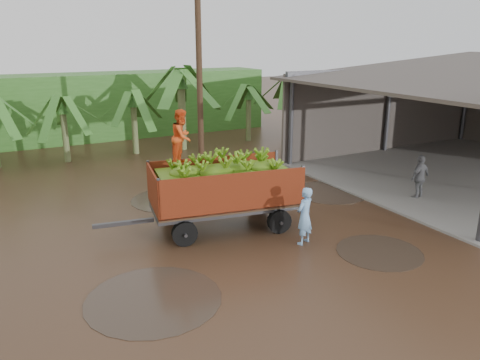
% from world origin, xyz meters
% --- Properties ---
extents(ground, '(100.00, 100.00, 0.00)m').
position_xyz_m(ground, '(0.00, 0.00, 0.00)').
color(ground, black).
rests_on(ground, ground).
extents(packing_shed, '(12.78, 10.80, 4.76)m').
position_xyz_m(packing_shed, '(11.77, 1.77, 2.50)').
color(packing_shed, gray).
rests_on(packing_shed, ground).
extents(hedge_north, '(22.00, 3.00, 3.60)m').
position_xyz_m(hedge_north, '(-2.00, 16.00, 1.80)').
color(hedge_north, '#2D661E').
rests_on(hedge_north, ground).
extents(banana_trailer, '(5.96, 2.72, 3.54)m').
position_xyz_m(banana_trailer, '(-0.47, 0.64, 1.29)').
color(banana_trailer, '#982F15').
rests_on(banana_trailer, ground).
extents(man_blue, '(0.69, 0.58, 1.62)m').
position_xyz_m(man_blue, '(0.99, -1.42, 0.81)').
color(man_blue, '#7CAEE2').
rests_on(man_blue, ground).
extents(man_grey, '(0.99, 0.53, 1.61)m').
position_xyz_m(man_grey, '(6.72, -0.26, 0.80)').
color(man_grey, slate).
rests_on(man_grey, ground).
extents(utility_pole, '(1.20, 0.24, 7.86)m').
position_xyz_m(utility_pole, '(1.39, 6.55, 3.99)').
color(utility_pole, '#47301E').
rests_on(utility_pole, ground).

